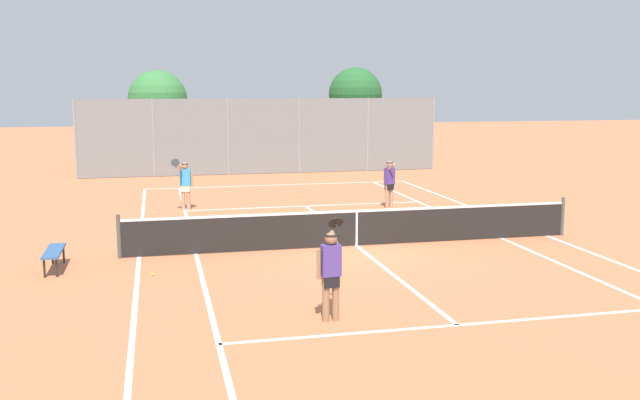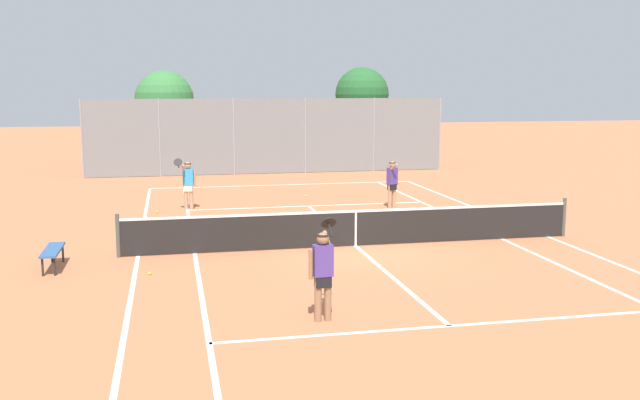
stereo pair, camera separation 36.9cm
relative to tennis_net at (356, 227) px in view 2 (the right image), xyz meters
The scene contains 13 objects.
ground_plane 0.51m from the tennis_net, ahead, with size 120.00×120.00×0.00m, color #C67047.
court_line_markings 0.51m from the tennis_net, ahead, with size 11.10×23.90×0.01m.
tennis_net is the anchor object (origin of this frame).
player_near_side 6.04m from the tennis_net, 110.29° to the right, with size 0.63×0.76×1.77m.
player_far_left 7.75m from the tennis_net, 121.84° to the left, with size 0.73×0.72×1.77m.
player_far_right 6.11m from the tennis_net, 63.47° to the left, with size 0.44×0.57×1.60m.
loose_tennis_ball_0 5.51m from the tennis_net, 160.55° to the right, with size 0.07×0.07×0.07m, color #D1DB33.
loose_tennis_ball_1 8.00m from the tennis_net, 130.09° to the left, with size 0.07×0.07×0.07m, color #D1DB33.
loose_tennis_ball_2 8.55m from the tennis_net, 87.92° to the left, with size 0.07×0.07×0.07m, color #D1DB33.
courtside_bench 7.38m from the tennis_net, behind, with size 0.36×1.50×0.47m.
back_fence 15.94m from the tennis_net, 90.00° to the left, with size 17.06×0.08×3.57m.
tree_behind_left 18.90m from the tennis_net, 105.17° to the left, with size 2.84×2.84×4.88m.
tree_behind_right 19.49m from the tennis_net, 74.21° to the left, with size 2.78×2.78×5.09m.
Camera 2 is at (-4.65, -17.53, 4.11)m, focal length 40.00 mm.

